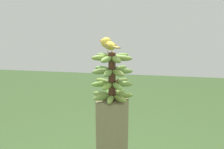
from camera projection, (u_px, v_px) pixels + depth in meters
name	position (u px, v px, depth m)	size (l,w,h in m)	color
banana_bunch	(112.00, 77.00, 1.81)	(0.27, 0.27, 0.30)	#4C2D1E
perched_bird	(108.00, 44.00, 1.77)	(0.15, 0.19, 0.09)	#C68933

